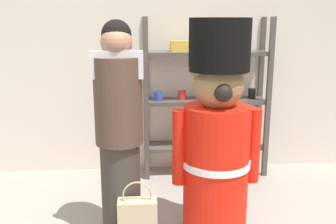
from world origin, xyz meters
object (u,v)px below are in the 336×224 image
at_px(merchandise_shelf, 206,97).
at_px(teddy_bear_guard, 217,138).
at_px(shopping_bag, 138,223).
at_px(person_shopper, 119,129).

relative_size(merchandise_shelf, teddy_bear_guard, 1.01).
height_order(merchandise_shelf, teddy_bear_guard, merchandise_shelf).
bearing_deg(teddy_bear_guard, shopping_bag, -165.47).
relative_size(teddy_bear_guard, person_shopper, 1.01).
bearing_deg(person_shopper, merchandise_shelf, 54.33).
height_order(teddy_bear_guard, person_shopper, teddy_bear_guard).
bearing_deg(shopping_bag, person_shopper, 119.89).
bearing_deg(shopping_bag, merchandise_shelf, 62.65).
distance_m(person_shopper, shopping_bag, 0.71).
xyz_separation_m(person_shopper, shopping_bag, (0.13, -0.22, -0.66)).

